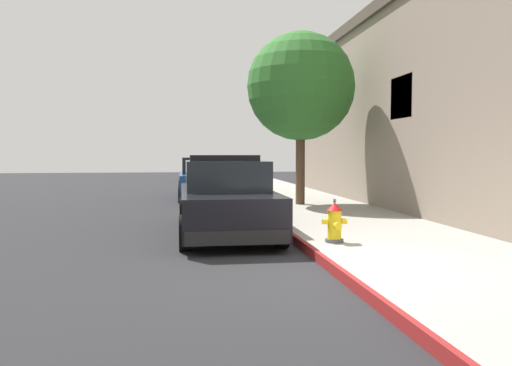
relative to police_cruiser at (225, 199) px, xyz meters
name	(u,v)px	position (x,y,z in m)	size (l,w,h in m)	color
ground_plane	(117,210)	(-3.00, 6.18, -0.84)	(32.88, 60.00, 0.20)	#232326
sidewalk_pavement	(298,202)	(3.00, 6.18, -0.67)	(3.49, 60.00, 0.16)	#9E9991
curb_painted_edge	(246,202)	(1.22, 6.18, -0.67)	(0.08, 60.00, 0.16)	maroon
police_cruiser	(225,199)	(0.00, 0.00, 0.00)	(1.94, 4.84, 1.68)	black
parked_car_silver_ahead	(204,179)	(-0.07, 8.84, 0.00)	(1.94, 4.84, 1.56)	navy
fire_hydrant	(335,222)	(1.73, -2.16, -0.24)	(0.44, 0.40, 0.76)	#4C4C51
street_tree	(301,87)	(2.69, 4.56, 2.99)	(3.28, 3.28, 5.22)	brown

